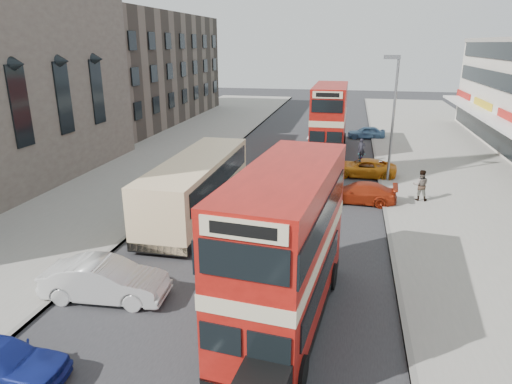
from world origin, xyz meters
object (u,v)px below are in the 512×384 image
Objects in this scene: street_lamp at (393,110)px; bus_second at (329,118)px; car_right_c at (366,132)px; cyclist at (361,155)px; car_left_front at (105,280)px; pedestrian_near at (421,185)px; coach at (197,184)px; car_right_b at (363,168)px; bus_main at (285,248)px; car_right_a at (360,193)px.

street_lamp is 9.87m from bus_second.
cyclist reaches higher than car_right_c.
car_left_front is 18.14m from pedestrian_near.
coach is 15.61m from cyclist.
bus_second is at bearing -35.35° from car_right_c.
cyclist is (2.72, -3.91, -2.17)m from bus_second.
car_right_b is 13.46m from car_right_c.
bus_main reaches higher than car_left_front.
street_lamp reaches higher than bus_second.
pedestrian_near reaches higher than car_right_b.
pedestrian_near is (5.96, 13.24, -1.61)m from bus_main.
coach is at bearing -141.53° from street_lamp.
street_lamp is 15.15m from car_right_c.
car_right_a is (2.55, -13.12, -2.21)m from bus_second.
car_right_c is 18.44m from pedestrian_near.
car_left_front is at bearing 75.96° from bus_second.
coach is 12.74m from pedestrian_near.
bus_main is 2.10× the size of car_left_front.
street_lamp is 1.83× the size of car_right_b.
car_right_c is at bearing -21.18° from car_left_front.
car_right_b is at bearing -179.11° from car_right_a.
car_left_front is at bearing -117.49° from cyclist.
car_right_a is at bearing -39.83° from car_left_front.
street_lamp is at bearing 38.54° from coach.
bus_second is 5.05× the size of cyclist.
bus_second is at bearing 70.53° from coach.
street_lamp is 13.51m from coach.
street_lamp is at bearing 162.05° from car_right_a.
car_right_b is at bearing -92.80° from cyclist.
coach is 8.80m from car_left_front.
bus_second is 13.84m from pedestrian_near.
bus_second is at bearing -84.08° from bus_main.
bus_main reaches higher than cyclist.
car_right_a is (2.55, 12.49, -2.07)m from bus_main.
pedestrian_near is (2.63, -18.25, 0.46)m from car_right_c.
street_lamp is at bearing 56.57° from car_right_b.
coach is at bearing -28.12° from car_right_c.
car_left_front is (-6.49, -25.57, -2.07)m from bus_second.
cyclist is (-0.60, -9.79, 0.04)m from car_right_c.
car_right_b is (9.32, 17.99, -0.12)m from car_left_front.
coach is 9.36m from car_right_a.
car_right_a is at bearing 101.18° from bus_second.
car_right_c is at bearing -119.28° from bus_second.
bus_main is 12.92m from car_right_a.
bus_main is 21.96m from cyclist.
coach is (-5.96, 8.78, -0.96)m from bus_main.
car_right_b reaches higher than car_right_c.
coach is at bearing 70.67° from bus_second.
street_lamp is 20.49m from car_left_front.
bus_second is 13.55m from car_right_a.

